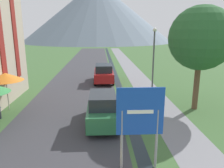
% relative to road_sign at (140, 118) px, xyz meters
% --- Properties ---
extents(ground_plane, '(160.00, 160.00, 0.00)m').
position_rel_road_sign_xyz_m(ground_plane, '(-0.91, 15.58, -2.04)').
color(ground_plane, '#3D6033').
extents(road, '(6.40, 60.00, 0.01)m').
position_rel_road_sign_xyz_m(road, '(-3.41, 25.58, -2.04)').
color(road, '#38383D').
rests_on(road, ground_plane).
extents(footpath, '(2.20, 60.00, 0.01)m').
position_rel_road_sign_xyz_m(footpath, '(2.69, 25.58, -2.04)').
color(footpath, slate).
rests_on(footpath, ground_plane).
extents(drainage_channel, '(0.60, 60.00, 0.00)m').
position_rel_road_sign_xyz_m(drainage_channel, '(0.29, 25.58, -2.04)').
color(drainage_channel, black).
rests_on(drainage_channel, ground_plane).
extents(mountain_distant, '(64.17, 64.17, 25.26)m').
position_rel_road_sign_xyz_m(mountain_distant, '(-2.56, 92.28, 10.59)').
color(mountain_distant, slate).
rests_on(mountain_distant, ground_plane).
extents(road_sign, '(1.73, 0.11, 3.19)m').
position_rel_road_sign_xyz_m(road_sign, '(0.00, 0.00, 0.00)').
color(road_sign, gray).
rests_on(road_sign, ground_plane).
extents(parked_car_near, '(1.76, 4.01, 1.82)m').
position_rel_road_sign_xyz_m(parked_car_near, '(-1.31, 4.09, -1.13)').
color(parked_car_near, '#28663D').
rests_on(parked_car_near, ground_plane).
extents(parked_car_far, '(1.97, 4.24, 1.82)m').
position_rel_road_sign_xyz_m(parked_car_far, '(-1.09, 14.19, -1.13)').
color(parked_car_far, '#A31919').
rests_on(parked_car_far, ground_plane).
extents(cafe_umbrella_rear_orange, '(2.21, 2.21, 2.49)m').
position_rel_road_sign_xyz_m(cafe_umbrella_rear_orange, '(-7.48, 6.66, 0.19)').
color(cafe_umbrella_rear_orange, '#B7B2A8').
rests_on(cafe_umbrella_rear_orange, ground_plane).
extents(streetlamp, '(0.28, 0.28, 5.28)m').
position_rel_road_sign_xyz_m(streetlamp, '(2.62, 9.06, 1.08)').
color(streetlamp, '#515156').
rests_on(streetlamp, ground_plane).
extents(tree_by_path, '(4.01, 4.01, 6.66)m').
position_rel_road_sign_xyz_m(tree_by_path, '(4.86, 6.23, 2.59)').
color(tree_by_path, brown).
rests_on(tree_by_path, ground_plane).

